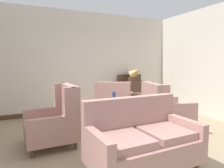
{
  "coord_description": "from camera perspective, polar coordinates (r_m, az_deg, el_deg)",
  "views": [
    {
      "loc": [
        -1.73,
        -3.01,
        1.45
      ],
      "look_at": [
        0.05,
        0.87,
        1.01
      ],
      "focal_mm": 32.37,
      "sensor_mm": 36.0,
      "label": 1
    }
  ],
  "objects": [
    {
      "name": "ground",
      "position": [
        3.77,
        5.03,
        -16.76
      ],
      "size": [
        8.05,
        8.05,
        0.0
      ],
      "primitive_type": "plane",
      "color": "#9E896B"
    },
    {
      "name": "wall_back",
      "position": [
        6.05,
        -8.07,
        6.0
      ],
      "size": [
        5.91,
        0.08,
        2.93
      ],
      "primitive_type": "cube",
      "color": "silver",
      "rests_on": "ground"
    },
    {
      "name": "wall_right",
      "position": [
        6.0,
        25.58,
        5.49
      ],
      "size": [
        0.08,
        3.89,
        2.93
      ],
      "primitive_type": "cube",
      "color": "silver",
      "rests_on": "ground"
    },
    {
      "name": "baseboard_back",
      "position": [
        6.15,
        -7.73,
        -7.19
      ],
      "size": [
        5.75,
        0.03,
        0.12
      ],
      "primitive_type": "cube",
      "color": "#4C3323",
      "rests_on": "ground"
    },
    {
      "name": "coffee_table",
      "position": [
        4.09,
        0.39,
        -8.86
      ],
      "size": [
        0.81,
        0.81,
        0.51
      ],
      "color": "#4C3323",
      "rests_on": "ground"
    },
    {
      "name": "porcelain_vase",
      "position": [
        4.08,
        0.54,
        -5.07
      ],
      "size": [
        0.15,
        0.15,
        0.37
      ],
      "color": "#384C93",
      "rests_on": "coffee_table"
    },
    {
      "name": "settee",
      "position": [
        2.85,
        8.42,
        -15.59
      ],
      "size": [
        1.5,
        0.86,
        0.97
      ],
      "rotation": [
        0.0,
        0.0,
        0.04
      ],
      "color": "tan",
      "rests_on": "ground"
    },
    {
      "name": "armchair_far_left",
      "position": [
        3.76,
        -15.6,
        -9.89
      ],
      "size": [
        0.87,
        0.89,
        1.07
      ],
      "rotation": [
        0.0,
        0.0,
        4.75
      ],
      "color": "tan",
      "rests_on": "ground"
    },
    {
      "name": "armchair_near_sideboard",
      "position": [
        5.16,
        0.72,
        -5.56
      ],
      "size": [
        1.2,
        1.21,
        1.0
      ],
      "rotation": [
        0.0,
        0.0,
        2.51
      ],
      "color": "tan",
      "rests_on": "ground"
    },
    {
      "name": "armchair_beside_settee",
      "position": [
        4.45,
        14.41,
        -7.44
      ],
      "size": [
        1.04,
        1.03,
        1.04
      ],
      "rotation": [
        0.0,
        0.0,
        7.63
      ],
      "color": "tan",
      "rests_on": "ground"
    },
    {
      "name": "side_table",
      "position": [
        5.13,
        8.46,
        -5.73
      ],
      "size": [
        0.57,
        0.57,
        0.69
      ],
      "color": "#4C3323",
      "rests_on": "ground"
    },
    {
      "name": "sideboard",
      "position": [
        6.45,
        5.75,
        -2.57
      ],
      "size": [
        0.85,
        0.42,
        1.08
      ],
      "color": "#4C3323",
      "rests_on": "ground"
    },
    {
      "name": "gramophone",
      "position": [
        6.34,
        6.59,
        2.98
      ],
      "size": [
        0.49,
        0.54,
        0.51
      ],
      "color": "#4C3323",
      "rests_on": "sideboard"
    }
  ]
}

